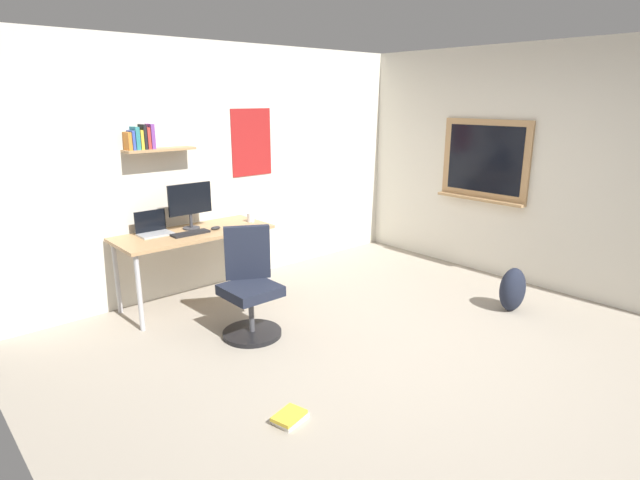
{
  "coord_description": "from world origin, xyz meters",
  "views": [
    {
      "loc": [
        -2.97,
        -2.45,
        2.03
      ],
      "look_at": [
        -0.17,
        0.72,
        0.85
      ],
      "focal_mm": 28.58,
      "sensor_mm": 36.0,
      "label": 1
    }
  ],
  "objects_px": {
    "office_chair": "(250,290)",
    "book_stack_on_floor": "(290,417)",
    "laptop": "(153,229)",
    "coffee_mug": "(251,217)",
    "backpack": "(513,289)",
    "keyboard": "(190,233)",
    "desk": "(194,238)",
    "computer_mouse": "(216,228)",
    "monitor_primary": "(190,203)"
  },
  "relations": [
    {
      "from": "keyboard",
      "to": "coffee_mug",
      "type": "xyz_separation_m",
      "value": [
        0.74,
        0.05,
        0.04
      ]
    },
    {
      "from": "desk",
      "to": "coffee_mug",
      "type": "xyz_separation_m",
      "value": [
        0.66,
        -0.03,
        0.12
      ]
    },
    {
      "from": "office_chair",
      "to": "keyboard",
      "type": "xyz_separation_m",
      "value": [
        -0.09,
        0.87,
        0.36
      ]
    },
    {
      "from": "desk",
      "to": "book_stack_on_floor",
      "type": "bearing_deg",
      "value": -103.64
    },
    {
      "from": "office_chair",
      "to": "book_stack_on_floor",
      "type": "height_order",
      "value": "office_chair"
    },
    {
      "from": "keyboard",
      "to": "coffee_mug",
      "type": "relative_size",
      "value": 4.02
    },
    {
      "from": "laptop",
      "to": "book_stack_on_floor",
      "type": "height_order",
      "value": "laptop"
    },
    {
      "from": "office_chair",
      "to": "computer_mouse",
      "type": "xyz_separation_m",
      "value": [
        0.19,
        0.87,
        0.36
      ]
    },
    {
      "from": "desk",
      "to": "coffee_mug",
      "type": "relative_size",
      "value": 16.55
    },
    {
      "from": "desk",
      "to": "keyboard",
      "type": "bearing_deg",
      "value": -132.98
    },
    {
      "from": "office_chair",
      "to": "computer_mouse",
      "type": "height_order",
      "value": "office_chair"
    },
    {
      "from": "coffee_mug",
      "to": "laptop",
      "type": "bearing_deg",
      "value": 169.52
    },
    {
      "from": "backpack",
      "to": "computer_mouse",
      "type": "bearing_deg",
      "value": 133.02
    },
    {
      "from": "monitor_primary",
      "to": "computer_mouse",
      "type": "relative_size",
      "value": 4.46
    },
    {
      "from": "coffee_mug",
      "to": "backpack",
      "type": "height_order",
      "value": "coffee_mug"
    },
    {
      "from": "office_chair",
      "to": "monitor_primary",
      "type": "bearing_deg",
      "value": 88.78
    },
    {
      "from": "laptop",
      "to": "computer_mouse",
      "type": "xyz_separation_m",
      "value": [
        0.55,
        -0.24,
        -0.04
      ]
    },
    {
      "from": "book_stack_on_floor",
      "to": "keyboard",
      "type": "bearing_deg",
      "value": 77.8
    },
    {
      "from": "office_chair",
      "to": "backpack",
      "type": "xyz_separation_m",
      "value": [
        2.2,
        -1.29,
        -0.19
      ]
    },
    {
      "from": "desk",
      "to": "computer_mouse",
      "type": "height_order",
      "value": "computer_mouse"
    },
    {
      "from": "office_chair",
      "to": "backpack",
      "type": "relative_size",
      "value": 2.17
    },
    {
      "from": "book_stack_on_floor",
      "to": "coffee_mug",
      "type": "bearing_deg",
      "value": 61.2
    },
    {
      "from": "book_stack_on_floor",
      "to": "backpack",
      "type": "bearing_deg",
      "value": -0.68
    },
    {
      "from": "backpack",
      "to": "book_stack_on_floor",
      "type": "distance_m",
      "value": 2.76
    },
    {
      "from": "backpack",
      "to": "keyboard",
      "type": "bearing_deg",
      "value": 136.74
    },
    {
      "from": "computer_mouse",
      "to": "book_stack_on_floor",
      "type": "height_order",
      "value": "computer_mouse"
    },
    {
      "from": "monitor_primary",
      "to": "computer_mouse",
      "type": "height_order",
      "value": "monitor_primary"
    },
    {
      "from": "laptop",
      "to": "computer_mouse",
      "type": "relative_size",
      "value": 2.98
    },
    {
      "from": "backpack",
      "to": "book_stack_on_floor",
      "type": "bearing_deg",
      "value": 179.32
    },
    {
      "from": "monitor_primary",
      "to": "keyboard",
      "type": "height_order",
      "value": "monitor_primary"
    },
    {
      "from": "coffee_mug",
      "to": "backpack",
      "type": "bearing_deg",
      "value": -54.81
    },
    {
      "from": "laptop",
      "to": "coffee_mug",
      "type": "relative_size",
      "value": 3.37
    },
    {
      "from": "office_chair",
      "to": "monitor_primary",
      "type": "distance_m",
      "value": 1.22
    },
    {
      "from": "laptop",
      "to": "book_stack_on_floor",
      "type": "distance_m",
      "value": 2.5
    },
    {
      "from": "office_chair",
      "to": "laptop",
      "type": "bearing_deg",
      "value": 107.97
    },
    {
      "from": "office_chair",
      "to": "computer_mouse",
      "type": "distance_m",
      "value": 0.96
    },
    {
      "from": "monitor_primary",
      "to": "coffee_mug",
      "type": "height_order",
      "value": "monitor_primary"
    },
    {
      "from": "laptop",
      "to": "monitor_primary",
      "type": "distance_m",
      "value": 0.44
    },
    {
      "from": "desk",
      "to": "book_stack_on_floor",
      "type": "distance_m",
      "value": 2.37
    },
    {
      "from": "book_stack_on_floor",
      "to": "desk",
      "type": "bearing_deg",
      "value": 76.36
    },
    {
      "from": "laptop",
      "to": "backpack",
      "type": "relative_size",
      "value": 0.71
    },
    {
      "from": "keyboard",
      "to": "computer_mouse",
      "type": "height_order",
      "value": "computer_mouse"
    },
    {
      "from": "desk",
      "to": "keyboard",
      "type": "xyz_separation_m",
      "value": [
        -0.08,
        -0.08,
        0.08
      ]
    },
    {
      "from": "monitor_primary",
      "to": "backpack",
      "type": "bearing_deg",
      "value": -47.1
    },
    {
      "from": "keyboard",
      "to": "monitor_primary",
      "type": "bearing_deg",
      "value": 58.65
    },
    {
      "from": "office_chair",
      "to": "book_stack_on_floor",
      "type": "bearing_deg",
      "value": -113.66
    },
    {
      "from": "office_chair",
      "to": "laptop",
      "type": "distance_m",
      "value": 1.23
    },
    {
      "from": "monitor_primary",
      "to": "backpack",
      "type": "distance_m",
      "value": 3.31
    },
    {
      "from": "computer_mouse",
      "to": "backpack",
      "type": "bearing_deg",
      "value": -46.98
    },
    {
      "from": "monitor_primary",
      "to": "book_stack_on_floor",
      "type": "bearing_deg",
      "value": -103.93
    }
  ]
}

